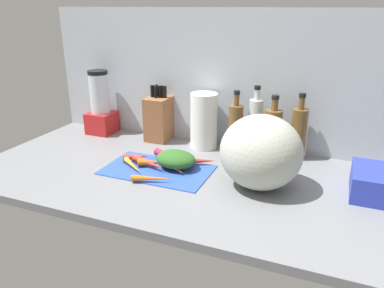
{
  "coord_description": "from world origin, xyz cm",
  "views": [
    {
      "loc": [
        50.15,
        -119.65,
        61.23
      ],
      "look_at": [
        2.46,
        -2.54,
        13.66
      ],
      "focal_mm": 34.83,
      "sensor_mm": 36.0,
      "label": 1
    }
  ],
  "objects_px": {
    "cutting_board": "(157,169)",
    "bottle_0": "(235,129)",
    "carrot_2": "(203,161)",
    "bottle_1": "(255,126)",
    "knife_block": "(159,118)",
    "carrot_3": "(149,163)",
    "carrot_0": "(172,157)",
    "carrot_4": "(151,163)",
    "paper_towel_roll": "(204,121)",
    "carrot_7": "(165,155)",
    "bottle_3": "(299,133)",
    "carrot_8": "(133,165)",
    "carrot_5": "(152,178)",
    "carrot_1": "(137,157)",
    "carrot_6": "(172,166)",
    "blender_appliance": "(101,106)",
    "winter_squash": "(261,152)",
    "bottle_2": "(272,134)"
  },
  "relations": [
    {
      "from": "carrot_6",
      "to": "bottle_0",
      "type": "height_order",
      "value": "bottle_0"
    },
    {
      "from": "carrot_7",
      "to": "bottle_2",
      "type": "distance_m",
      "value": 0.45
    },
    {
      "from": "blender_appliance",
      "to": "bottle_1",
      "type": "height_order",
      "value": "blender_appliance"
    },
    {
      "from": "carrot_1",
      "to": "cutting_board",
      "type": "bearing_deg",
      "value": -19.93
    },
    {
      "from": "bottle_1",
      "to": "carrot_1",
      "type": "bearing_deg",
      "value": -147.07
    },
    {
      "from": "carrot_8",
      "to": "knife_block",
      "type": "xyz_separation_m",
      "value": [
        -0.06,
        0.36,
        0.09
      ]
    },
    {
      "from": "carrot_8",
      "to": "bottle_2",
      "type": "xyz_separation_m",
      "value": [
        0.48,
        0.31,
        0.09
      ]
    },
    {
      "from": "carrot_1",
      "to": "paper_towel_roll",
      "type": "distance_m",
      "value": 0.35
    },
    {
      "from": "carrot_7",
      "to": "bottle_0",
      "type": "bearing_deg",
      "value": 36.24
    },
    {
      "from": "carrot_7",
      "to": "bottle_3",
      "type": "bearing_deg",
      "value": 24.67
    },
    {
      "from": "paper_towel_roll",
      "to": "carrot_2",
      "type": "bearing_deg",
      "value": -70.61
    },
    {
      "from": "paper_towel_roll",
      "to": "bottle_3",
      "type": "bearing_deg",
      "value": 3.36
    },
    {
      "from": "carrot_7",
      "to": "bottle_0",
      "type": "relative_size",
      "value": 0.4
    },
    {
      "from": "carrot_6",
      "to": "bottle_3",
      "type": "relative_size",
      "value": 0.58
    },
    {
      "from": "carrot_1",
      "to": "carrot_4",
      "type": "distance_m",
      "value": 0.09
    },
    {
      "from": "carrot_7",
      "to": "bottle_3",
      "type": "relative_size",
      "value": 0.4
    },
    {
      "from": "bottle_3",
      "to": "carrot_5",
      "type": "bearing_deg",
      "value": -136.01
    },
    {
      "from": "carrot_8",
      "to": "carrot_5",
      "type": "bearing_deg",
      "value": -31.1
    },
    {
      "from": "carrot_2",
      "to": "carrot_6",
      "type": "relative_size",
      "value": 0.65
    },
    {
      "from": "bottle_1",
      "to": "carrot_0",
      "type": "bearing_deg",
      "value": -143.95
    },
    {
      "from": "carrot_8",
      "to": "bottle_1",
      "type": "relative_size",
      "value": 0.49
    },
    {
      "from": "bottle_0",
      "to": "bottle_2",
      "type": "height_order",
      "value": "bottle_0"
    },
    {
      "from": "carrot_0",
      "to": "carrot_2",
      "type": "distance_m",
      "value": 0.14
    },
    {
      "from": "knife_block",
      "to": "carrot_3",
      "type": "bearing_deg",
      "value": -70.2
    },
    {
      "from": "carrot_0",
      "to": "knife_block",
      "type": "xyz_separation_m",
      "value": [
        -0.17,
        0.22,
        0.09
      ]
    },
    {
      "from": "carrot_4",
      "to": "cutting_board",
      "type": "bearing_deg",
      "value": -14.33
    },
    {
      "from": "carrot_2",
      "to": "paper_towel_roll",
      "type": "height_order",
      "value": "paper_towel_roll"
    },
    {
      "from": "carrot_7",
      "to": "carrot_8",
      "type": "relative_size",
      "value": 0.78
    },
    {
      "from": "cutting_board",
      "to": "bottle_0",
      "type": "bearing_deg",
      "value": 50.46
    },
    {
      "from": "carrot_1",
      "to": "carrot_4",
      "type": "relative_size",
      "value": 1.0
    },
    {
      "from": "carrot_0",
      "to": "carrot_2",
      "type": "bearing_deg",
      "value": 2.05
    },
    {
      "from": "carrot_0",
      "to": "paper_towel_roll",
      "type": "bearing_deg",
      "value": 72.37
    },
    {
      "from": "winter_squash",
      "to": "paper_towel_roll",
      "type": "relative_size",
      "value": 1.15
    },
    {
      "from": "knife_block",
      "to": "paper_towel_roll",
      "type": "distance_m",
      "value": 0.23
    },
    {
      "from": "carrot_5",
      "to": "knife_block",
      "type": "relative_size",
      "value": 0.57
    },
    {
      "from": "winter_squash",
      "to": "blender_appliance",
      "type": "height_order",
      "value": "blender_appliance"
    },
    {
      "from": "knife_block",
      "to": "blender_appliance",
      "type": "relative_size",
      "value": 0.83
    },
    {
      "from": "carrot_1",
      "to": "bottle_2",
      "type": "relative_size",
      "value": 0.41
    },
    {
      "from": "carrot_5",
      "to": "winter_squash",
      "type": "bearing_deg",
      "value": 18.37
    },
    {
      "from": "carrot_8",
      "to": "knife_block",
      "type": "distance_m",
      "value": 0.38
    },
    {
      "from": "carrot_2",
      "to": "bottle_1",
      "type": "bearing_deg",
      "value": 52.72
    },
    {
      "from": "winter_squash",
      "to": "bottle_3",
      "type": "relative_size",
      "value": 1.02
    },
    {
      "from": "winter_squash",
      "to": "blender_appliance",
      "type": "distance_m",
      "value": 0.92
    },
    {
      "from": "carrot_6",
      "to": "knife_block",
      "type": "xyz_separation_m",
      "value": [
        -0.21,
        0.31,
        0.09
      ]
    },
    {
      "from": "carrot_4",
      "to": "bottle_0",
      "type": "relative_size",
      "value": 0.4
    },
    {
      "from": "blender_appliance",
      "to": "carrot_5",
      "type": "bearing_deg",
      "value": -39.62
    },
    {
      "from": "carrot_4",
      "to": "bottle_1",
      "type": "height_order",
      "value": "bottle_1"
    },
    {
      "from": "bottle_0",
      "to": "carrot_2",
      "type": "bearing_deg",
      "value": -115.68
    },
    {
      "from": "carrot_4",
      "to": "blender_appliance",
      "type": "bearing_deg",
      "value": 145.62
    },
    {
      "from": "bottle_0",
      "to": "bottle_3",
      "type": "distance_m",
      "value": 0.26
    }
  ]
}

